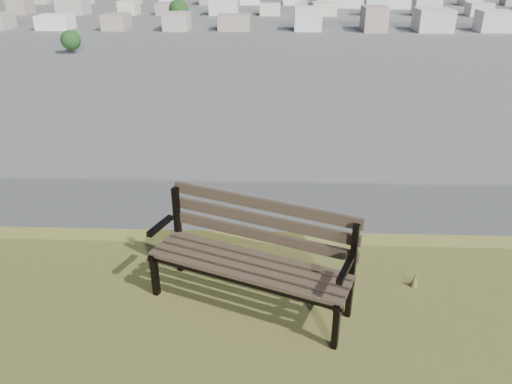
{
  "coord_description": "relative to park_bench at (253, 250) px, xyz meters",
  "views": [
    {
      "loc": [
        0.88,
        -1.2,
        28.24
      ],
      "look_at": [
        0.65,
        4.83,
        25.3
      ],
      "focal_mm": 35.0,
      "sensor_mm": 36.0,
      "label": 1
    }
  ],
  "objects": [
    {
      "name": "park_bench",
      "position": [
        0.0,
        0.0,
        0.0
      ],
      "size": [
        2.08,
        1.33,
        1.04
      ],
      "rotation": [
        0.0,
        0.0,
        -0.38
      ],
      "color": "#453928",
      "rests_on": "hilltop_mesa"
    }
  ]
}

